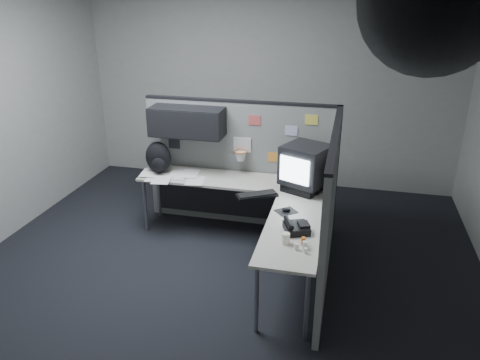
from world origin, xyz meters
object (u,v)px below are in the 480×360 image
(keyboard, at_px, (257,195))
(backpack, at_px, (158,158))
(desk, at_px, (248,199))
(monitor, at_px, (305,167))
(phone, at_px, (296,227))

(keyboard, xyz_separation_m, backpack, (-1.34, 0.43, 0.17))
(keyboard, bearing_deg, desk, 145.46)
(desk, distance_m, monitor, 0.76)
(desk, distance_m, keyboard, 0.25)
(phone, relative_size, backpack, 0.77)
(monitor, relative_size, keyboard, 1.28)
(desk, bearing_deg, backpack, 167.31)
(keyboard, xyz_separation_m, phone, (0.52, -0.70, 0.02))
(backpack, bearing_deg, phone, -34.21)
(keyboard, distance_m, backpack, 1.42)
(desk, relative_size, phone, 7.51)
(monitor, height_order, keyboard, monitor)
(desk, xyz_separation_m, monitor, (0.63, 0.16, 0.39))
(keyboard, bearing_deg, monitor, 47.59)
(monitor, bearing_deg, keyboard, -167.70)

